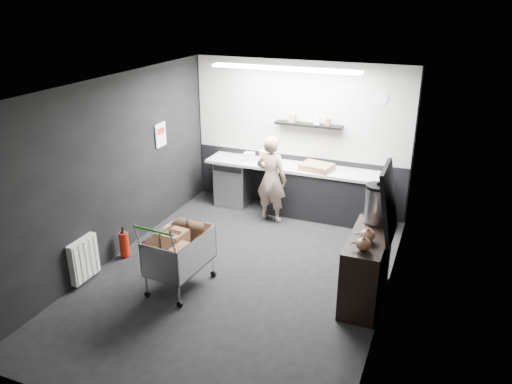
% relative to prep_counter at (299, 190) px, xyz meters
% --- Properties ---
extents(floor, '(5.50, 5.50, 0.00)m').
position_rel_prep_counter_xyz_m(floor, '(-0.14, -2.42, -0.46)').
color(floor, black).
rests_on(floor, ground).
extents(ceiling, '(5.50, 5.50, 0.00)m').
position_rel_prep_counter_xyz_m(ceiling, '(-0.14, -2.42, 2.24)').
color(ceiling, silver).
rests_on(ceiling, wall_back).
extents(wall_back, '(5.50, 0.00, 5.50)m').
position_rel_prep_counter_xyz_m(wall_back, '(-0.14, 0.33, 0.89)').
color(wall_back, black).
rests_on(wall_back, floor).
extents(wall_front, '(5.50, 0.00, 5.50)m').
position_rel_prep_counter_xyz_m(wall_front, '(-0.14, -5.17, 0.89)').
color(wall_front, black).
rests_on(wall_front, floor).
extents(wall_left, '(0.00, 5.50, 5.50)m').
position_rel_prep_counter_xyz_m(wall_left, '(-2.14, -2.42, 0.89)').
color(wall_left, black).
rests_on(wall_left, floor).
extents(wall_right, '(0.00, 5.50, 5.50)m').
position_rel_prep_counter_xyz_m(wall_right, '(1.86, -2.42, 0.89)').
color(wall_right, black).
rests_on(wall_right, floor).
extents(kitchen_wall_panel, '(3.95, 0.02, 1.70)m').
position_rel_prep_counter_xyz_m(kitchen_wall_panel, '(-0.14, 0.31, 1.39)').
color(kitchen_wall_panel, silver).
rests_on(kitchen_wall_panel, wall_back).
extents(dado_panel, '(3.95, 0.02, 1.00)m').
position_rel_prep_counter_xyz_m(dado_panel, '(-0.14, 0.31, 0.04)').
color(dado_panel, black).
rests_on(dado_panel, wall_back).
extents(floating_shelf, '(1.20, 0.22, 0.04)m').
position_rel_prep_counter_xyz_m(floating_shelf, '(0.06, 0.20, 1.16)').
color(floating_shelf, black).
rests_on(floating_shelf, wall_back).
extents(wall_clock, '(0.20, 0.03, 0.20)m').
position_rel_prep_counter_xyz_m(wall_clock, '(1.26, 0.30, 1.69)').
color(wall_clock, white).
rests_on(wall_clock, wall_back).
extents(poster, '(0.02, 0.30, 0.40)m').
position_rel_prep_counter_xyz_m(poster, '(-2.12, -1.12, 1.09)').
color(poster, white).
rests_on(poster, wall_left).
extents(poster_red_band, '(0.02, 0.22, 0.10)m').
position_rel_prep_counter_xyz_m(poster_red_band, '(-2.11, -1.12, 1.16)').
color(poster_red_band, red).
rests_on(poster_red_band, poster).
extents(radiator, '(0.10, 0.50, 0.60)m').
position_rel_prep_counter_xyz_m(radiator, '(-2.08, -3.32, -0.11)').
color(radiator, white).
rests_on(radiator, wall_left).
extents(ceiling_strip, '(2.40, 0.20, 0.04)m').
position_rel_prep_counter_xyz_m(ceiling_strip, '(-0.14, -0.57, 2.21)').
color(ceiling_strip, white).
rests_on(ceiling_strip, ceiling).
extents(prep_counter, '(3.20, 0.61, 0.90)m').
position_rel_prep_counter_xyz_m(prep_counter, '(0.00, 0.00, 0.00)').
color(prep_counter, black).
rests_on(prep_counter, floor).
extents(person, '(0.61, 0.44, 1.55)m').
position_rel_prep_counter_xyz_m(person, '(-0.38, -0.45, 0.32)').
color(person, beige).
rests_on(person, floor).
extents(shopping_cart, '(0.67, 1.04, 1.10)m').
position_rel_prep_counter_xyz_m(shopping_cart, '(-0.77, -2.95, 0.07)').
color(shopping_cart, silver).
rests_on(shopping_cart, floor).
extents(sideboard, '(0.53, 1.24, 1.85)m').
position_rel_prep_counter_xyz_m(sideboard, '(1.62, -2.27, 0.13)').
color(sideboard, black).
rests_on(sideboard, floor).
extents(fire_extinguisher, '(0.14, 0.14, 0.47)m').
position_rel_prep_counter_xyz_m(fire_extinguisher, '(-1.99, -2.54, -0.23)').
color(fire_extinguisher, '#AF1C0B').
rests_on(fire_extinguisher, floor).
extents(cardboard_box, '(0.60, 0.50, 0.11)m').
position_rel_prep_counter_xyz_m(cardboard_box, '(0.31, -0.05, 0.50)').
color(cardboard_box, '#93724E').
rests_on(cardboard_box, prep_counter).
extents(pink_tub, '(0.22, 0.22, 0.22)m').
position_rel_prep_counter_xyz_m(pink_tub, '(-0.66, 0.00, 0.55)').
color(pink_tub, white).
rests_on(pink_tub, prep_counter).
extents(white_container, '(0.20, 0.17, 0.16)m').
position_rel_prep_counter_xyz_m(white_container, '(-0.95, -0.05, 0.52)').
color(white_container, white).
rests_on(white_container, prep_counter).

